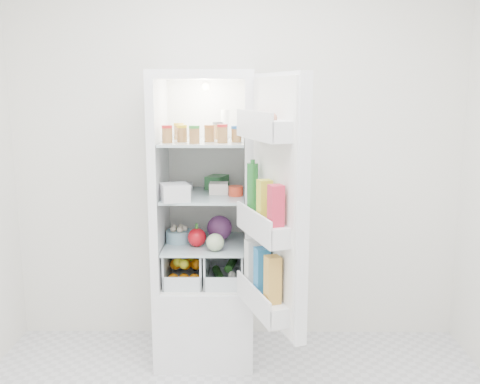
{
  "coord_description": "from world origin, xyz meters",
  "views": [
    {
      "loc": [
        0.04,
        -2.04,
        1.69
      ],
      "look_at": [
        0.02,
        0.95,
        1.12
      ],
      "focal_mm": 40.0,
      "sensor_mm": 36.0,
      "label": 1
    }
  ],
  "objects_px": {
    "red_cabbage": "(219,228)",
    "fridge_door": "(274,208)",
    "refrigerator": "(206,252)",
    "mushroom_bowl": "(179,236)"
  },
  "relations": [
    {
      "from": "refrigerator",
      "to": "mushroom_bowl",
      "type": "xyz_separation_m",
      "value": [
        -0.17,
        -0.04,
        0.12
      ]
    },
    {
      "from": "refrigerator",
      "to": "fridge_door",
      "type": "relative_size",
      "value": 1.38
    },
    {
      "from": "refrigerator",
      "to": "red_cabbage",
      "type": "bearing_deg",
      "value": 1.65
    },
    {
      "from": "refrigerator",
      "to": "mushroom_bowl",
      "type": "bearing_deg",
      "value": -164.79
    },
    {
      "from": "red_cabbage",
      "to": "fridge_door",
      "type": "height_order",
      "value": "fridge_door"
    },
    {
      "from": "red_cabbage",
      "to": "mushroom_bowl",
      "type": "xyz_separation_m",
      "value": [
        -0.25,
        -0.05,
        -0.04
      ]
    },
    {
      "from": "red_cabbage",
      "to": "mushroom_bowl",
      "type": "bearing_deg",
      "value": -169.43
    },
    {
      "from": "refrigerator",
      "to": "red_cabbage",
      "type": "relative_size",
      "value": 11.37
    },
    {
      "from": "refrigerator",
      "to": "fridge_door",
      "type": "xyz_separation_m",
      "value": [
        0.4,
        -0.62,
        0.43
      ]
    },
    {
      "from": "refrigerator",
      "to": "red_cabbage",
      "type": "height_order",
      "value": "refrigerator"
    }
  ]
}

